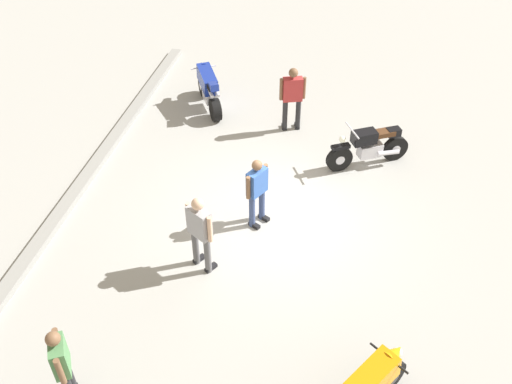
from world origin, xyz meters
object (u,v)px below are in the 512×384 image
person_in_blue_shirt (257,189)px  person_in_red_shirt (292,95)px  person_in_gray_shirt (200,229)px  person_in_green_shirt (62,364)px  motorcycle_blue_sportbike (208,88)px  motorcycle_black_cruiser (369,147)px

person_in_blue_shirt → person_in_red_shirt: bearing=116.5°
person_in_gray_shirt → person_in_green_shirt: size_ratio=1.05×
person_in_gray_shirt → person_in_red_shirt: bearing=21.5°
motorcycle_blue_sportbike → person_in_gray_shirt: 6.02m
person_in_green_shirt → motorcycle_black_cruiser: bearing=-149.5°
person_in_red_shirt → person_in_gray_shirt: (-5.19, 0.90, -0.01)m
person_in_red_shirt → person_in_green_shirt: 8.57m
motorcycle_black_cruiser → person_in_red_shirt: (1.17, 2.03, 0.48)m
motorcycle_black_cruiser → person_in_green_shirt: (-7.14, 4.13, 0.40)m
person_in_blue_shirt → person_in_green_shirt: 5.01m
motorcycle_black_cruiser → person_in_gray_shirt: 4.99m
person_in_green_shirt → motorcycle_blue_sportbike: bearing=-117.7°
motorcycle_black_cruiser → person_in_green_shirt: 8.26m
motorcycle_blue_sportbike → person_in_red_shirt: 2.50m
motorcycle_blue_sportbike → person_in_blue_shirt: size_ratio=1.11×
motorcycle_blue_sportbike → person_in_gray_shirt: size_ratio=1.04×
person_in_gray_shirt → person_in_green_shirt: (-3.12, 1.20, -0.07)m
person_in_gray_shirt → person_in_green_shirt: person_in_gray_shirt is taller
person_in_blue_shirt → person_in_green_shirt: (-4.61, 1.97, 0.02)m
motorcycle_black_cruiser → person_in_blue_shirt: bearing=20.5°
person_in_gray_shirt → motorcycle_black_cruiser: bearing=-4.8°
motorcycle_blue_sportbike → person_in_red_shirt: size_ratio=1.03×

